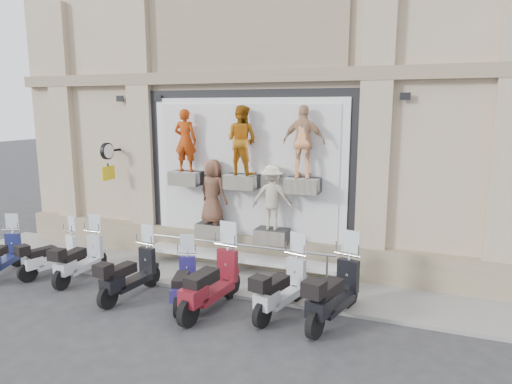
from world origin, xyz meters
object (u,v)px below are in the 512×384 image
clock_sign_bracket (108,157)px  scooter_g (282,277)px  scooter_h (335,281)px  scooter_a (1,247)px  scooter_c (80,250)px  guard_rail (233,261)px  scooter_e (183,273)px  scooter_b (52,248)px  scooter_d (130,264)px  scooter_f (211,271)px

clock_sign_bracket → scooter_g: 6.21m
clock_sign_bracket → scooter_h: (6.64, -1.81, -1.95)m
scooter_a → scooter_c: 2.08m
guard_rail → scooter_a: bearing=-161.9°
guard_rail → scooter_c: (-3.43, -1.32, 0.28)m
scooter_e → scooter_h: (3.14, 0.31, 0.16)m
scooter_c → scooter_a: bearing=-169.7°
scooter_c → guard_rail: bearing=18.6°
scooter_b → scooter_e: scooter_b is taller
scooter_e → scooter_h: scooter_h is taller
scooter_e → scooter_b: bearing=155.8°
scooter_a → scooter_h: scooter_h is taller
scooter_d → scooter_f: (1.97, 0.01, 0.12)m
scooter_a → scooter_e: bearing=-18.6°
scooter_b → scooter_e: 3.92m
scooter_f → scooter_g: 1.44m
scooter_d → scooter_h: scooter_h is taller
guard_rail → scooter_f: 1.82m
guard_rail → scooter_b: bearing=-162.9°
scooter_d → scooter_f: size_ratio=0.87×
clock_sign_bracket → scooter_c: (0.47, -1.79, -2.06)m
guard_rail → scooter_d: scooter_d is taller
scooter_h → guard_rail: bearing=167.8°
scooter_g → scooter_a: bearing=-162.8°
scooter_g → scooter_h: scooter_h is taller
scooter_d → guard_rail: bearing=53.3°
scooter_c → scooter_f: scooter_f is taller
scooter_a → scooter_h: 8.21m
clock_sign_bracket → scooter_b: (-0.41, -1.79, -2.10)m
clock_sign_bracket → scooter_f: (4.20, -2.21, -1.93)m
scooter_b → scooter_a: bearing=-139.6°
scooter_b → scooter_d: bearing=9.1°
guard_rail → scooter_e: (-0.40, -1.66, 0.22)m
scooter_d → scooter_g: (3.35, 0.40, 0.03)m
clock_sign_bracket → scooter_c: 2.77m
scooter_a → scooter_f: 5.76m
clock_sign_bracket → scooter_f: 5.12m
clock_sign_bracket → scooter_e: clock_sign_bracket is taller
scooter_e → clock_sign_bracket: bearing=129.5°
scooter_e → scooter_f: scooter_f is taller
scooter_e → scooter_d: bearing=165.2°
guard_rail → scooter_d: size_ratio=2.73×
scooter_a → scooter_c: size_ratio=0.96×
scooter_e → scooter_g: bearing=-11.0°
scooter_e → scooter_f: bearing=-26.8°
clock_sign_bracket → scooter_d: bearing=-44.9°
scooter_d → scooter_h: bearing=12.2°
guard_rail → clock_sign_bracket: bearing=173.2°
guard_rail → scooter_e: 1.72m
scooter_e → guard_rail: bearing=57.2°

